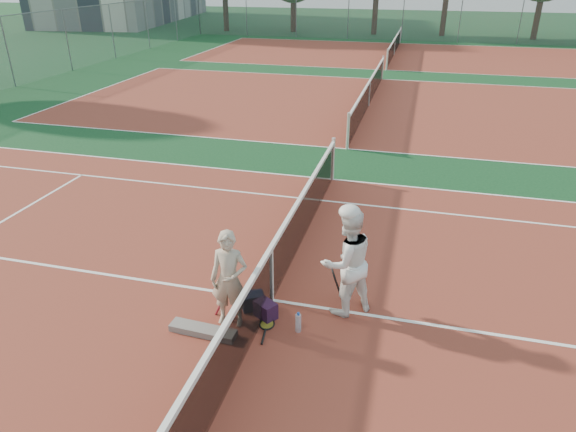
{
  "coord_description": "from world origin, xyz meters",
  "views": [
    {
      "loc": [
        2.01,
        -6.64,
        4.91
      ],
      "look_at": [
        0.0,
        1.03,
        1.05
      ],
      "focal_mm": 32.0,
      "sensor_mm": 36.0,
      "label": 1
    }
  ],
  "objects_px": {
    "racket_spare": "(267,324)",
    "sports_bag_navy": "(253,301)",
    "net_main": "(272,274)",
    "racket_black_held": "(334,285)",
    "sports_bag_purple": "(266,310)",
    "racket_red": "(228,299)",
    "water_bottle": "(298,323)",
    "player_b": "(347,262)",
    "player_a": "(229,279)"
  },
  "relations": [
    {
      "from": "sports_bag_navy",
      "to": "sports_bag_purple",
      "type": "relative_size",
      "value": 1.02
    },
    {
      "from": "player_a",
      "to": "racket_spare",
      "type": "distance_m",
      "value": 0.94
    },
    {
      "from": "racket_red",
      "to": "racket_spare",
      "type": "xyz_separation_m",
      "value": [
        0.66,
        -0.11,
        -0.26
      ]
    },
    {
      "from": "net_main",
      "to": "water_bottle",
      "type": "relative_size",
      "value": 36.6
    },
    {
      "from": "racket_red",
      "to": "water_bottle",
      "type": "bearing_deg",
      "value": -27.86
    },
    {
      "from": "racket_red",
      "to": "racket_spare",
      "type": "height_order",
      "value": "racket_red"
    },
    {
      "from": "player_a",
      "to": "sports_bag_purple",
      "type": "distance_m",
      "value": 0.83
    },
    {
      "from": "racket_black_held",
      "to": "racket_spare",
      "type": "xyz_separation_m",
      "value": [
        -0.86,
        -0.91,
        -0.28
      ]
    },
    {
      "from": "racket_black_held",
      "to": "racket_spare",
      "type": "relative_size",
      "value": 0.97
    },
    {
      "from": "racket_spare",
      "to": "sports_bag_navy",
      "type": "height_order",
      "value": "sports_bag_navy"
    },
    {
      "from": "water_bottle",
      "to": "sports_bag_purple",
      "type": "bearing_deg",
      "value": 159.74
    },
    {
      "from": "net_main",
      "to": "racket_red",
      "type": "height_order",
      "value": "net_main"
    },
    {
      "from": "net_main",
      "to": "racket_black_held",
      "type": "height_order",
      "value": "net_main"
    },
    {
      "from": "net_main",
      "to": "racket_black_held",
      "type": "relative_size",
      "value": 18.92
    },
    {
      "from": "player_a",
      "to": "racket_red",
      "type": "xyz_separation_m",
      "value": [
        -0.12,
        0.18,
        -0.5
      ]
    },
    {
      "from": "sports_bag_purple",
      "to": "net_main",
      "type": "bearing_deg",
      "value": 93.8
    },
    {
      "from": "net_main",
      "to": "racket_spare",
      "type": "relative_size",
      "value": 18.3
    },
    {
      "from": "racket_red",
      "to": "net_main",
      "type": "bearing_deg",
      "value": 22.1
    },
    {
      "from": "player_a",
      "to": "water_bottle",
      "type": "distance_m",
      "value": 1.21
    },
    {
      "from": "player_a",
      "to": "player_b",
      "type": "relative_size",
      "value": 0.88
    },
    {
      "from": "player_a",
      "to": "racket_black_held",
      "type": "height_order",
      "value": "player_a"
    },
    {
      "from": "player_a",
      "to": "racket_spare",
      "type": "xyz_separation_m",
      "value": [
        0.54,
        0.07,
        -0.76
      ]
    },
    {
      "from": "racket_spare",
      "to": "net_main",
      "type": "bearing_deg",
      "value": 2.12
    },
    {
      "from": "racket_black_held",
      "to": "water_bottle",
      "type": "distance_m",
      "value": 1.01
    },
    {
      "from": "player_b",
      "to": "racket_black_held",
      "type": "xyz_separation_m",
      "value": [
        -0.22,
        0.23,
        -0.59
      ]
    },
    {
      "from": "player_a",
      "to": "sports_bag_purple",
      "type": "bearing_deg",
      "value": 23.84
    },
    {
      "from": "racket_black_held",
      "to": "net_main",
      "type": "bearing_deg",
      "value": -1.64
    },
    {
      "from": "racket_spare",
      "to": "sports_bag_purple",
      "type": "xyz_separation_m",
      "value": [
        -0.07,
        0.18,
        0.12
      ]
    },
    {
      "from": "racket_red",
      "to": "racket_black_held",
      "type": "distance_m",
      "value": 1.72
    },
    {
      "from": "racket_spare",
      "to": "sports_bag_purple",
      "type": "distance_m",
      "value": 0.23
    },
    {
      "from": "racket_black_held",
      "to": "racket_spare",
      "type": "height_order",
      "value": "racket_black_held"
    },
    {
      "from": "racket_red",
      "to": "sports_bag_purple",
      "type": "height_order",
      "value": "racket_red"
    },
    {
      "from": "net_main",
      "to": "player_b",
      "type": "xyz_separation_m",
      "value": [
        1.18,
        0.05,
        0.37
      ]
    },
    {
      "from": "player_b",
      "to": "racket_black_held",
      "type": "height_order",
      "value": "player_b"
    },
    {
      "from": "water_bottle",
      "to": "racket_black_held",
      "type": "bearing_deg",
      "value": 68.81
    },
    {
      "from": "player_b",
      "to": "racket_spare",
      "type": "relative_size",
      "value": 2.94
    },
    {
      "from": "sports_bag_navy",
      "to": "water_bottle",
      "type": "bearing_deg",
      "value": -24.56
    },
    {
      "from": "racket_red",
      "to": "sports_bag_navy",
      "type": "relative_size",
      "value": 1.62
    },
    {
      "from": "net_main",
      "to": "sports_bag_navy",
      "type": "height_order",
      "value": "net_main"
    },
    {
      "from": "player_b",
      "to": "racket_spare",
      "type": "bearing_deg",
      "value": -6.91
    },
    {
      "from": "player_a",
      "to": "sports_bag_navy",
      "type": "distance_m",
      "value": 0.79
    },
    {
      "from": "player_b",
      "to": "player_a",
      "type": "bearing_deg",
      "value": -14.3
    },
    {
      "from": "net_main",
      "to": "sports_bag_navy",
      "type": "relative_size",
      "value": 31.94
    },
    {
      "from": "racket_spare",
      "to": "sports_bag_navy",
      "type": "distance_m",
      "value": 0.5
    },
    {
      "from": "net_main",
      "to": "sports_bag_navy",
      "type": "distance_m",
      "value": 0.52
    },
    {
      "from": "sports_bag_navy",
      "to": "water_bottle",
      "type": "relative_size",
      "value": 1.15
    },
    {
      "from": "sports_bag_purple",
      "to": "player_a",
      "type": "bearing_deg",
      "value": -151.64
    },
    {
      "from": "net_main",
      "to": "racket_red",
      "type": "relative_size",
      "value": 19.76
    },
    {
      "from": "player_a",
      "to": "sports_bag_navy",
      "type": "bearing_deg",
      "value": 59.63
    },
    {
      "from": "net_main",
      "to": "sports_bag_purple",
      "type": "xyz_separation_m",
      "value": [
        0.03,
        -0.45,
        -0.37
      ]
    }
  ]
}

